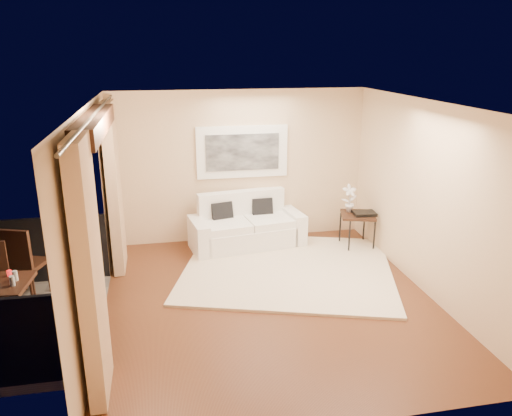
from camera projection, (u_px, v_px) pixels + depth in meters
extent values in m
plane|color=brown|center=(270.00, 300.00, 6.97)|extent=(5.00, 5.00, 0.00)
plane|color=white|center=(272.00, 105.00, 6.15)|extent=(5.00, 5.00, 0.00)
plane|color=#D6B68F|center=(240.00, 167.00, 8.89)|extent=(4.50, 0.00, 4.50)
plane|color=#D6B68F|center=(335.00, 297.00, 4.22)|extent=(4.50, 0.00, 4.50)
plane|color=#D6B68F|center=(428.00, 199.00, 6.97)|extent=(0.00, 5.00, 5.00)
plane|color=#D6B68F|center=(106.00, 182.00, 7.88)|extent=(0.00, 2.70, 2.70)
plane|color=#D6B68F|center=(69.00, 286.00, 4.42)|extent=(0.00, 2.70, 2.70)
plane|color=#D6B68F|center=(83.00, 122.00, 5.78)|extent=(0.00, 2.40, 2.40)
cube|color=#321B10|center=(94.00, 124.00, 5.81)|extent=(0.28, 2.40, 0.22)
cube|color=#605B56|center=(31.00, 327.00, 6.41)|extent=(1.80, 2.60, 0.12)
cube|color=black|center=(46.00, 250.00, 7.43)|extent=(1.80, 0.06, 1.00)
cube|color=tan|center=(114.00, 188.00, 7.63)|extent=(0.16, 0.75, 2.62)
cube|color=tan|center=(90.00, 274.00, 4.73)|extent=(0.16, 0.75, 2.62)
cylinder|color=#4C473F|center=(94.00, 114.00, 5.78)|extent=(0.04, 4.80, 0.04)
cube|color=white|center=(242.00, 152.00, 8.79)|extent=(1.62, 0.05, 0.92)
cube|color=black|center=(243.00, 152.00, 8.76)|extent=(1.30, 0.02, 0.64)
cube|color=beige|center=(288.00, 268.00, 7.93)|extent=(3.93, 3.65, 0.04)
cube|color=white|center=(247.00, 236.00, 8.80)|extent=(1.69, 1.07, 0.39)
cube|color=white|center=(241.00, 211.00, 8.99)|extent=(1.60, 0.44, 0.77)
cube|color=white|center=(199.00, 237.00, 8.50)|extent=(0.35, 0.86, 0.58)
cube|color=white|center=(292.00, 226.00, 9.05)|extent=(0.35, 0.86, 0.58)
cube|color=white|center=(227.00, 225.00, 8.58)|extent=(0.85, 0.85, 0.13)
cube|color=white|center=(268.00, 220.00, 8.82)|extent=(0.85, 0.85, 0.13)
cube|color=black|center=(222.00, 213.00, 8.72)|extent=(0.40, 0.25, 0.38)
cube|color=black|center=(262.00, 209.00, 8.96)|extent=(0.38, 0.18, 0.38)
cube|color=#321B10|center=(358.00, 215.00, 8.67)|extent=(0.70, 0.70, 0.04)
cylinder|color=black|center=(349.00, 237.00, 8.51)|extent=(0.03, 0.03, 0.58)
cylinder|color=black|center=(374.00, 235.00, 8.59)|extent=(0.03, 0.03, 0.58)
cylinder|color=black|center=(340.00, 228.00, 8.93)|extent=(0.03, 0.03, 0.58)
cylinder|color=black|center=(364.00, 227.00, 9.01)|extent=(0.03, 0.03, 0.58)
cube|color=black|center=(364.00, 213.00, 8.61)|extent=(0.40, 0.31, 0.05)
imported|color=white|center=(349.00, 198.00, 8.69)|extent=(0.27, 0.19, 0.49)
cube|color=#321B10|center=(0.00, 285.00, 5.79)|extent=(0.71, 0.71, 0.05)
cylinder|color=#321B10|center=(23.00, 324.00, 5.71)|extent=(0.04, 0.04, 0.71)
cylinder|color=#321B10|center=(33.00, 302.00, 6.20)|extent=(0.04, 0.04, 0.71)
cube|color=#321B10|center=(26.00, 264.00, 6.93)|extent=(0.59, 0.59, 0.06)
cube|color=#321B10|center=(14.00, 252.00, 6.65)|extent=(0.46, 0.21, 0.61)
cylinder|color=#321B10|center=(49.00, 276.00, 7.16)|extent=(0.03, 0.03, 0.48)
cylinder|color=#321B10|center=(24.00, 275.00, 7.21)|extent=(0.03, 0.03, 0.48)
cylinder|color=#321B10|center=(34.00, 288.00, 6.81)|extent=(0.03, 0.03, 0.48)
cylinder|color=#321B10|center=(9.00, 286.00, 6.86)|extent=(0.03, 0.03, 0.48)
cylinder|color=#321B10|center=(6.00, 318.00, 6.06)|extent=(0.03, 0.03, 0.48)
cylinder|color=#321B10|center=(11.00, 303.00, 6.40)|extent=(0.03, 0.03, 0.48)
cylinder|color=red|center=(9.00, 273.00, 5.95)|extent=(0.06, 0.06, 0.07)
cylinder|color=silver|center=(12.00, 281.00, 5.70)|extent=(0.06, 0.06, 0.12)
cylinder|color=silver|center=(15.00, 276.00, 5.83)|extent=(0.06, 0.06, 0.12)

